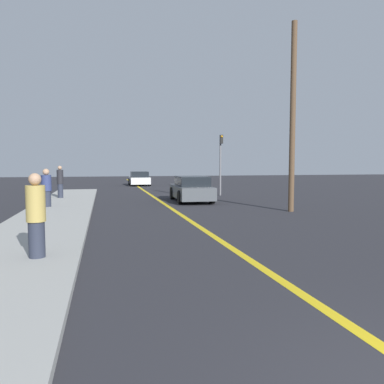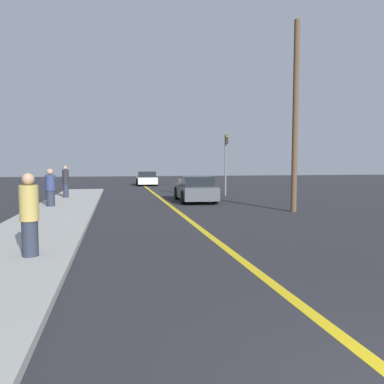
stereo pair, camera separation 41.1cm
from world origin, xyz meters
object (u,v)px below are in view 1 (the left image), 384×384
pedestrian_mid_group (46,188)px  traffic_light (221,158)px  car_ahead_center (139,179)px  car_near_right_lane (191,189)px  pedestrian_near_curb (36,216)px  pedestrian_far_standing (60,182)px  utility_pole (293,118)px

pedestrian_mid_group → traffic_light: size_ratio=0.44×
car_ahead_center → traffic_light: 13.36m
car_near_right_lane → pedestrian_mid_group: size_ratio=2.61×
car_near_right_lane → traffic_light: size_ratio=1.14×
pedestrian_near_curb → traffic_light: size_ratio=0.44×
traffic_light → car_near_right_lane: bearing=-129.8°
car_near_right_lane → car_ahead_center: size_ratio=1.08×
car_ahead_center → traffic_light: size_ratio=1.05×
pedestrian_mid_group → traffic_light: 11.25m
car_near_right_lane → pedestrian_far_standing: size_ratio=2.45×
car_near_right_lane → pedestrian_far_standing: (-7.00, 2.32, 0.37)m
pedestrian_near_curb → pedestrian_mid_group: (-1.13, 9.56, -0.03)m
pedestrian_mid_group → utility_pole: 11.16m
car_ahead_center → pedestrian_far_standing: pedestrian_far_standing is taller
traffic_light → pedestrian_mid_group: bearing=-151.5°
pedestrian_far_standing → utility_pole: bearing=-36.3°
pedestrian_mid_group → utility_pole: (10.30, -3.06, 3.01)m
pedestrian_near_curb → pedestrian_mid_group: bearing=96.7°
pedestrian_near_curb → pedestrian_far_standing: size_ratio=0.96×
traffic_light → car_ahead_center: bearing=107.7°
car_ahead_center → car_near_right_lane: bearing=-84.3°
pedestrian_mid_group → pedestrian_far_standing: size_ratio=0.94×
pedestrian_far_standing → traffic_light: (9.69, 0.90, 1.35)m
pedestrian_near_curb → pedestrian_far_standing: pedestrian_far_standing is taller
pedestrian_near_curb → traffic_light: 17.29m
traffic_light → utility_pole: bearing=-86.6°
pedestrian_near_curb → utility_pole: 11.63m
car_ahead_center → utility_pole: bearing=-76.9°
car_near_right_lane → car_ahead_center: bearing=96.8°
car_near_right_lane → pedestrian_mid_group: 7.42m
car_ahead_center → pedestrian_mid_group: 18.86m
car_near_right_lane → car_ahead_center: (-1.34, 15.85, -0.03)m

